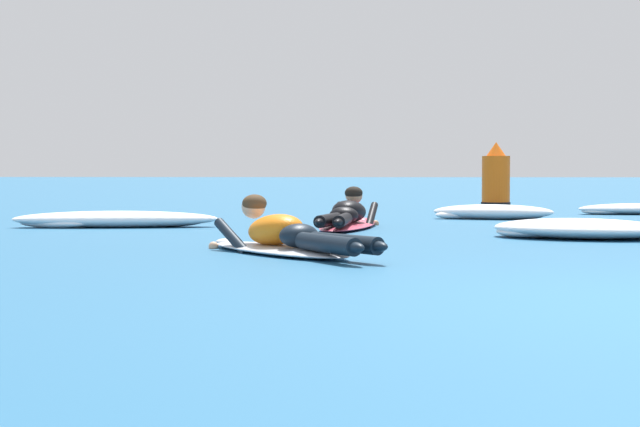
# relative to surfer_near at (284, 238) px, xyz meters

# --- Properties ---
(ground_plane) EXTENTS (120.00, 120.00, 0.00)m
(ground_plane) POSITION_rel_surfer_near_xyz_m (2.91, 6.69, -0.14)
(ground_plane) COLOR #235B84
(surfer_near) EXTENTS (1.76, 2.26, 0.53)m
(surfer_near) POSITION_rel_surfer_near_xyz_m (0.00, 0.00, 0.00)
(surfer_near) COLOR silver
(surfer_near) RESTS_ON ground
(surfer_far) EXTENTS (0.86, 2.64, 0.55)m
(surfer_far) POSITION_rel_surfer_near_xyz_m (0.41, 3.83, -0.01)
(surfer_far) COLOR #E54C66
(surfer_far) RESTS_ON ground
(whitewater_front) EXTENTS (2.07, 1.68, 0.20)m
(whitewater_front) POSITION_rel_surfer_near_xyz_m (2.85, 2.24, -0.04)
(whitewater_front) COLOR white
(whitewater_front) RESTS_ON ground
(whitewater_mid_left) EXTENTS (1.75, 0.88, 0.21)m
(whitewater_mid_left) POSITION_rel_surfer_near_xyz_m (2.37, 6.28, -0.04)
(whitewater_mid_left) COLOR white
(whitewater_mid_left) RESTS_ON ground
(whitewater_mid_right) EXTENTS (1.94, 0.80, 0.17)m
(whitewater_mid_right) POSITION_rel_surfer_near_xyz_m (4.79, 8.01, -0.06)
(whitewater_mid_right) COLOR white
(whitewater_mid_right) RESTS_ON ground
(whitewater_back) EXTENTS (2.53, 0.90, 0.20)m
(whitewater_back) POSITION_rel_surfer_near_xyz_m (-2.39, 3.98, -0.05)
(whitewater_back) COLOR white
(whitewater_back) RESTS_ON ground
(channel_marker_buoy) EXTENTS (0.51, 0.51, 1.16)m
(channel_marker_buoy) POSITION_rel_surfer_near_xyz_m (2.80, 10.04, 0.33)
(channel_marker_buoy) COLOR #EA5B0F
(channel_marker_buoy) RESTS_ON ground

